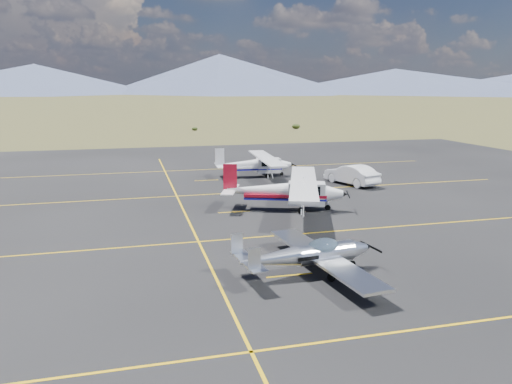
{
  "coord_description": "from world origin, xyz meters",
  "views": [
    {
      "loc": [
        -9.22,
        -22.0,
        7.68
      ],
      "look_at": [
        -2.05,
        5.7,
        1.6
      ],
      "focal_mm": 35.0,
      "sensor_mm": 36.0,
      "label": 1
    }
  ],
  "objects_px": {
    "aircraft_cessna": "(285,190)",
    "aircraft_plain": "(255,164)",
    "aircraft_low_wing": "(310,255)",
    "sedan": "(351,175)"
  },
  "relations": [
    {
      "from": "aircraft_low_wing",
      "to": "sedan",
      "type": "distance_m",
      "value": 20.13
    },
    {
      "from": "aircraft_cessna",
      "to": "aircraft_plain",
      "type": "distance_m",
      "value": 11.99
    },
    {
      "from": "aircraft_low_wing",
      "to": "aircraft_plain",
      "type": "relative_size",
      "value": 0.82
    },
    {
      "from": "aircraft_cessna",
      "to": "sedan",
      "type": "height_order",
      "value": "aircraft_cessna"
    },
    {
      "from": "aircraft_cessna",
      "to": "aircraft_plain",
      "type": "xyz_separation_m",
      "value": [
        1.11,
        11.93,
        -0.16
      ]
    },
    {
      "from": "aircraft_low_wing",
      "to": "aircraft_plain",
      "type": "xyz_separation_m",
      "value": [
        3.49,
        22.72,
        0.27
      ]
    },
    {
      "from": "aircraft_low_wing",
      "to": "sedan",
      "type": "bearing_deg",
      "value": 53.25
    },
    {
      "from": "aircraft_low_wing",
      "to": "sedan",
      "type": "relative_size",
      "value": 1.7
    },
    {
      "from": "aircraft_plain",
      "to": "aircraft_low_wing",
      "type": "bearing_deg",
      "value": -95.03
    },
    {
      "from": "aircraft_low_wing",
      "to": "aircraft_cessna",
      "type": "xyz_separation_m",
      "value": [
        2.38,
        10.79,
        0.43
      ]
    }
  ]
}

